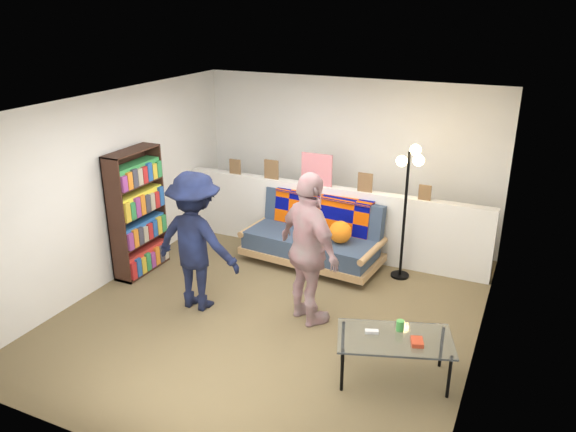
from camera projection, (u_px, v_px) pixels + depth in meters
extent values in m
plane|color=brown|center=(274.00, 310.00, 6.59)|extent=(5.00, 5.00, 0.00)
cube|color=silver|center=(348.00, 160.00, 8.28)|extent=(4.50, 0.10, 2.40)
cube|color=silver|center=(112.00, 188.00, 7.04)|extent=(0.10, 5.00, 2.40)
cube|color=silver|center=(487.00, 251.00, 5.28)|extent=(0.10, 5.00, 2.40)
cube|color=white|center=(272.00, 106.00, 5.73)|extent=(4.50, 5.00, 0.10)
cube|color=silver|center=(329.00, 220.00, 7.94)|extent=(4.45, 0.15, 1.00)
cube|color=brown|center=(235.00, 167.00, 8.29)|extent=(0.18, 0.02, 0.22)
cube|color=brown|center=(271.00, 169.00, 8.04)|extent=(0.22, 0.02, 0.28)
cube|color=beige|center=(317.00, 169.00, 7.74)|extent=(0.45, 0.02, 0.45)
cube|color=brown|center=(365.00, 182.00, 7.50)|extent=(0.20, 0.02, 0.26)
cube|color=brown|center=(425.00, 193.00, 7.20)|extent=(0.16, 0.02, 0.20)
cube|color=tan|center=(311.00, 254.00, 7.71)|extent=(1.95, 1.00, 0.10)
cube|color=#314259|center=(310.00, 244.00, 7.61)|extent=(1.83, 0.85, 0.24)
cube|color=#314259|center=(323.00, 215.00, 7.80)|extent=(1.79, 0.39, 0.56)
cylinder|color=tan|center=(257.00, 225.00, 8.04)|extent=(0.16, 0.84, 0.09)
cylinder|color=tan|center=(373.00, 251.00, 7.21)|extent=(0.16, 0.84, 0.09)
cube|color=#040A70|center=(320.00, 217.00, 7.74)|extent=(1.44, 0.23, 0.51)
cube|color=#040A70|center=(325.00, 195.00, 7.75)|extent=(1.45, 0.37, 0.03)
sphere|color=orange|center=(340.00, 232.00, 7.31)|extent=(0.30, 0.30, 0.30)
cube|color=black|center=(129.00, 211.00, 7.34)|extent=(0.02, 0.83, 1.66)
cube|color=black|center=(116.00, 223.00, 6.95)|extent=(0.28, 0.02, 1.66)
cube|color=black|center=(156.00, 203.00, 7.64)|extent=(0.28, 0.02, 1.66)
cube|color=black|center=(131.00, 151.00, 7.00)|extent=(0.28, 0.83, 0.02)
cube|color=black|center=(143.00, 268.00, 7.58)|extent=(0.28, 0.83, 0.04)
cube|color=black|center=(140.00, 240.00, 7.43)|extent=(0.28, 0.79, 0.02)
cube|color=black|center=(137.00, 212.00, 7.29)|extent=(0.28, 0.79, 0.02)
cube|color=black|center=(134.00, 184.00, 7.15)|extent=(0.28, 0.79, 0.02)
cube|color=red|center=(143.00, 258.00, 7.52)|extent=(0.20, 0.77, 0.28)
cube|color=#2862AD|center=(140.00, 230.00, 7.37)|extent=(0.20, 0.77, 0.26)
cube|color=yellow|center=(137.00, 202.00, 7.23)|extent=(0.20, 0.77, 0.28)
cube|color=green|center=(134.00, 173.00, 7.09)|extent=(0.20, 0.77, 0.26)
cylinder|color=black|center=(342.00, 371.00, 5.17)|extent=(0.04, 0.04, 0.43)
cylinder|color=black|center=(449.00, 378.00, 5.07)|extent=(0.04, 0.04, 0.43)
cylinder|color=black|center=(343.00, 342.00, 5.61)|extent=(0.04, 0.04, 0.43)
cylinder|color=black|center=(441.00, 348.00, 5.51)|extent=(0.04, 0.04, 0.43)
cube|color=silver|center=(395.00, 339.00, 5.26)|extent=(1.21, 0.90, 0.02)
cube|color=silver|center=(372.00, 332.00, 5.32)|extent=(0.14, 0.09, 0.03)
cube|color=#C64022|center=(417.00, 342.00, 5.15)|extent=(0.15, 0.18, 0.04)
cylinder|color=green|center=(400.00, 326.00, 5.35)|extent=(0.10, 0.10, 0.11)
cylinder|color=black|center=(400.00, 275.00, 7.40)|extent=(0.29, 0.29, 0.03)
cylinder|color=black|center=(404.00, 217.00, 7.10)|extent=(0.04, 0.04, 1.69)
sphere|color=#FFC672|center=(402.00, 161.00, 6.96)|extent=(0.14, 0.14, 0.14)
sphere|color=#FFC672|center=(419.00, 160.00, 6.73)|extent=(0.14, 0.14, 0.14)
sphere|color=#FFC672|center=(416.00, 150.00, 6.88)|extent=(0.14, 0.14, 0.14)
imported|color=black|center=(196.00, 241.00, 6.42)|extent=(1.08, 0.64, 1.65)
imported|color=pink|center=(309.00, 250.00, 6.09)|extent=(1.08, 0.93, 1.74)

